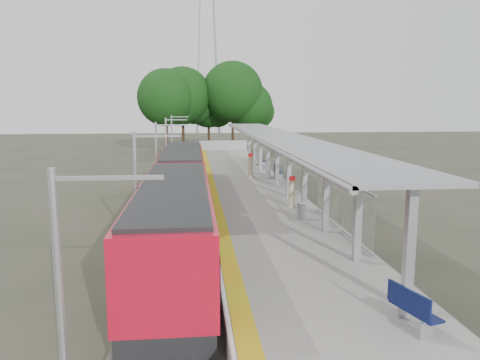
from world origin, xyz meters
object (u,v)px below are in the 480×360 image
at_px(bench_near, 412,307).
at_px(bench_far, 262,160).
at_px(info_pillar_near, 292,194).
at_px(bench_mid, 277,171).
at_px(info_pillar_far, 250,167).
at_px(train, 180,191).
at_px(litter_bin, 301,211).

distance_m(bench_near, bench_far, 32.68).
distance_m(bench_far, info_pillar_near, 18.59).
height_order(bench_mid, info_pillar_far, info_pillar_far).
height_order(bench_far, info_pillar_near, info_pillar_near).
bearing_deg(bench_mid, info_pillar_near, -94.15).
xyz_separation_m(bench_mid, bench_far, (0.01, 8.21, -0.09)).
relative_size(bench_mid, info_pillar_far, 0.86).
distance_m(bench_far, info_pillar_far, 7.84).
height_order(train, info_pillar_far, train).
distance_m(train, info_pillar_near, 6.06).
bearing_deg(bench_far, train, -110.26).
distance_m(train, bench_far, 20.14).
bearing_deg(info_pillar_far, bench_mid, -27.85).
height_order(bench_mid, bench_far, bench_mid).
xyz_separation_m(bench_far, litter_bin, (-1.16, -21.20, -0.09)).
relative_size(bench_mid, litter_bin, 2.03).
xyz_separation_m(info_pillar_near, info_pillar_far, (-0.92, 10.99, 0.06)).
distance_m(info_pillar_far, litter_bin, 13.66).
bearing_deg(bench_far, info_pillar_near, -92.85).
bearing_deg(info_pillar_far, bench_far, 65.23).
distance_m(bench_far, litter_bin, 21.23).
height_order(info_pillar_near, info_pillar_far, info_pillar_far).
bearing_deg(info_pillar_near, bench_far, 68.38).
xyz_separation_m(train, litter_bin, (5.96, -2.36, -0.66)).
bearing_deg(bench_mid, bench_near, -90.66).
relative_size(bench_far, info_pillar_far, 0.72).
distance_m(bench_mid, litter_bin, 13.04).
bearing_deg(info_pillar_near, info_pillar_far, 76.48).
xyz_separation_m(train, info_pillar_near, (6.05, 0.27, -0.30)).
bearing_deg(bench_far, bench_mid, -89.65).
relative_size(train, bench_far, 20.49).
relative_size(bench_near, bench_mid, 0.97).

